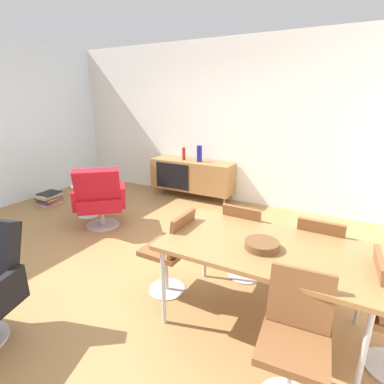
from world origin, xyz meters
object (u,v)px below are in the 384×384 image
wooden_bowl_on_table (262,245)px  lounge_chair_red (100,197)px  dining_chair_back_left (245,238)px  fruit_bowl (85,183)px  side_table_round (87,197)px  vase_sculptural_dark (199,154)px  dining_chair_back_right (318,255)px  dining_table (266,250)px  dining_chair_front_right (295,337)px  vase_cobalt (184,154)px  dining_chair_near_window (171,249)px  sideboard (192,175)px  magazine_stack (49,198)px

wooden_bowl_on_table → lounge_chair_red: (-2.61, 0.88, -0.30)m
dining_chair_back_left → lounge_chair_red: bearing=173.7°
fruit_bowl → side_table_round: bearing=-87.3°
vase_sculptural_dark → dining_chair_back_right: 3.13m
dining_table → dining_chair_front_right: dining_chair_front_right is taller
vase_cobalt → dining_chair_near_window: vase_cobalt is taller
wooden_bowl_on_table → fruit_bowl: wooden_bowl_on_table is taller
side_table_round → fruit_bowl: 0.23m
dining_chair_back_left → side_table_round: size_ratio=1.65×
sideboard → wooden_bowl_on_table: 3.45m
vase_cobalt → side_table_round: bearing=-118.4°
dining_chair_back_left → vase_cobalt: bearing=132.8°
dining_chair_back_left → fruit_bowl: bearing=170.3°
vase_sculptural_dark → side_table_round: vase_sculptural_dark is taller
vase_sculptural_dark → fruit_bowl: 2.03m
dining_table → dining_chair_front_right: (0.35, -0.56, -0.23)m
vase_sculptural_dark → dining_table: bearing=-53.5°
vase_cobalt → dining_chair_near_window: (1.39, -2.65, -0.37)m
dining_chair_near_window → magazine_stack: size_ratio=2.11×
vase_cobalt → fruit_bowl: bearing=-118.4°
vase_cobalt → magazine_stack: vase_cobalt is taller
dining_chair_back_left → dining_chair_near_window: (-0.54, -0.56, 0.00)m
dining_chair_near_window → fruit_bowl: bearing=155.4°
vase_cobalt → lounge_chair_red: vase_cobalt is taller
wooden_bowl_on_table → lounge_chair_red: lounge_chair_red is taller
wooden_bowl_on_table → dining_chair_back_left: dining_chair_back_left is taller
vase_cobalt → dining_chair_back_left: bearing=-47.2°
dining_table → side_table_round: bearing=161.8°
lounge_chair_red → magazine_stack: (-1.59, 0.30, -0.36)m
dining_chair_back_left → fruit_bowl: size_ratio=4.28×
vase_cobalt → dining_chair_back_left: vase_cobalt is taller
wooden_bowl_on_table → fruit_bowl: size_ratio=1.30×
magazine_stack → lounge_chair_red: bearing=-10.7°
dining_table → dining_chair_back_left: size_ratio=1.87×
wooden_bowl_on_table → fruit_bowl: (-3.13, 1.11, -0.21)m
wooden_bowl_on_table → side_table_round: size_ratio=0.50×
vase_cobalt → dining_chair_front_right: size_ratio=0.27×
vase_cobalt → dining_table: size_ratio=0.15×
side_table_round → sideboard: bearing=57.1°
vase_cobalt → dining_chair_front_right: (2.63, -3.20, -0.37)m
dining_chair_front_right → side_table_round: 3.85m
dining_chair_back_left → magazine_stack: size_ratio=2.11×
dining_chair_back_right → dining_chair_near_window: same height
dining_chair_back_right → side_table_round: (-3.50, 0.48, -0.15)m
dining_chair_back_right → side_table_round: size_ratio=1.65×
lounge_chair_red → vase_sculptural_dark: bearing=70.0°
dining_table → dining_chair_back_right: 0.70m
vase_cobalt → vase_sculptural_dark: vase_sculptural_dark is taller
sideboard → dining_chair_back_left: dining_chair_back_left is taller
dining_chair_back_right → fruit_bowl: bearing=172.2°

